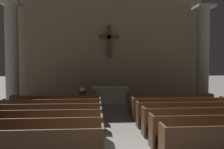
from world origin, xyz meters
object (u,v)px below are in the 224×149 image
at_px(candlestick_right, 122,84).
at_px(pew_right_row_2, 220,130).
at_px(pew_left_row_2, 28,134).
at_px(altar, 110,94).
at_px(pew_left_row_6, 56,105).
at_px(pew_left_row_5, 52,110).
at_px(pew_right_row_6, 171,104).
at_px(pew_left_row_4, 46,116).
at_px(pew_right_row_3, 202,121).
at_px(pew_left_row_1, 13,149).
at_px(column_left_third, 12,55).
at_px(column_right_third, 203,56).
at_px(pew_left_row_3, 38,124).
at_px(pew_right_row_4, 189,114).
at_px(candlestick_left, 99,84).
at_px(lone_worshipper, 83,100).
at_px(pew_right_row_5, 179,108).

bearing_deg(candlestick_right, pew_right_row_2, -74.73).
bearing_deg(pew_left_row_2, altar, 69.70).
bearing_deg(pew_left_row_6, pew_left_row_5, -90.00).
xyz_separation_m(altar, candlestick_right, (0.70, 0.00, 0.66)).
bearing_deg(pew_right_row_6, pew_left_row_4, -158.80).
height_order(pew_left_row_5, pew_right_row_3, same).
distance_m(pew_left_row_1, pew_left_row_4, 3.11).
relative_size(column_left_third, column_right_third, 1.00).
bearing_deg(column_left_third, pew_left_row_1, -69.49).
relative_size(pew_left_row_3, column_left_third, 0.67).
xyz_separation_m(pew_left_row_4, column_right_third, (8.47, 5.25, 2.43)).
xyz_separation_m(pew_left_row_3, candlestick_right, (3.37, 6.18, 0.72)).
bearing_deg(pew_right_row_4, pew_left_row_6, 158.80).
bearing_deg(pew_right_row_3, altar, 113.36).
distance_m(pew_right_row_2, altar, 7.70).
bearing_deg(candlestick_left, pew_right_row_6, -42.36).
bearing_deg(pew_right_row_2, altar, 110.30).
xyz_separation_m(pew_left_row_4, pew_left_row_6, (0.00, 2.07, 0.00)).
bearing_deg(pew_left_row_6, altar, 49.02).
relative_size(pew_left_row_4, pew_right_row_3, 1.00).
xyz_separation_m(pew_left_row_3, pew_left_row_5, (0.00, 2.07, 0.00)).
bearing_deg(pew_left_row_2, pew_left_row_1, -90.00).
bearing_deg(pew_left_row_4, pew_right_row_3, -10.98).
distance_m(pew_right_row_2, candlestick_right, 7.52).
bearing_deg(pew_left_row_3, candlestick_left, 72.32).
relative_size(pew_right_row_2, candlestick_left, 6.82).
distance_m(pew_left_row_1, pew_left_row_5, 4.14).
distance_m(pew_left_row_4, candlestick_right, 6.19).
relative_size(pew_left_row_2, pew_right_row_3, 1.00).
height_order(pew_right_row_6, altar, altar).
bearing_deg(altar, lone_worshipper, -115.92).
bearing_deg(column_left_third, candlestick_left, -1.16).
bearing_deg(pew_right_row_5, column_left_third, 153.55).
xyz_separation_m(column_left_third, altar, (5.80, -0.10, -2.37)).
height_order(pew_left_row_6, pew_right_row_4, same).
distance_m(pew_right_row_2, lone_worshipper, 5.89).
bearing_deg(pew_right_row_4, pew_right_row_3, -90.00).
bearing_deg(pew_right_row_6, column_left_third, 159.44).
xyz_separation_m(pew_left_row_2, pew_left_row_4, (0.00, 2.07, 0.00)).
distance_m(pew_left_row_3, lone_worshipper, 3.37).
height_order(pew_left_row_4, column_right_third, column_right_third).
xyz_separation_m(pew_left_row_4, pew_right_row_2, (5.34, -2.07, 0.00)).
bearing_deg(lone_worshipper, pew_left_row_1, -102.90).
distance_m(pew_left_row_6, pew_right_row_5, 5.44).
bearing_deg(pew_left_row_2, pew_left_row_4, 90.00).
distance_m(pew_left_row_3, pew_right_row_3, 5.34).
distance_m(column_left_third, altar, 6.26).
bearing_deg(column_right_third, column_left_third, 180.00).
height_order(pew_right_row_6, column_left_third, column_left_third).
xyz_separation_m(pew_left_row_6, pew_right_row_4, (5.34, -2.07, 0.00)).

